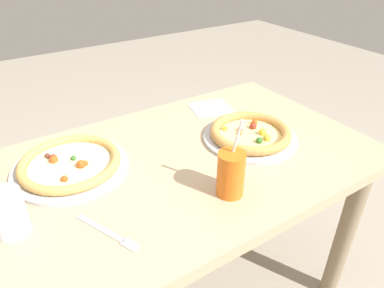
# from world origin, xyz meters

# --- Properties ---
(dining_table) EXTENTS (1.26, 0.79, 0.75)m
(dining_table) POSITION_xyz_m (0.00, 0.00, 0.63)
(dining_table) COLOR tan
(dining_table) RESTS_ON ground
(pizza_near) EXTENTS (0.33, 0.33, 0.05)m
(pizza_near) POSITION_xyz_m (0.26, -0.03, 0.77)
(pizza_near) COLOR #B7B7BC
(pizza_near) RESTS_ON dining_table
(pizza_far) EXTENTS (0.36, 0.36, 0.04)m
(pizza_far) POSITION_xyz_m (-0.34, 0.14, 0.77)
(pizza_far) COLOR #B7B7BC
(pizza_far) RESTS_ON dining_table
(drink_cup_colored) EXTENTS (0.08, 0.08, 0.24)m
(drink_cup_colored) POSITION_xyz_m (0.01, -0.23, 0.82)
(drink_cup_colored) COLOR orange
(drink_cup_colored) RESTS_ON dining_table
(water_cup_clear) EXTENTS (0.08, 0.08, 0.12)m
(water_cup_clear) POSITION_xyz_m (-0.54, -0.05, 0.81)
(water_cup_clear) COLOR silver
(water_cup_clear) RESTS_ON dining_table
(paper_napkin) EXTENTS (0.19, 0.18, 0.00)m
(paper_napkin) POSITION_xyz_m (0.28, 0.26, 0.75)
(paper_napkin) COLOR white
(paper_napkin) RESTS_ON dining_table
(fork) EXTENTS (0.10, 0.19, 0.00)m
(fork) POSITION_xyz_m (-0.34, -0.19, 0.75)
(fork) COLOR silver
(fork) RESTS_ON dining_table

